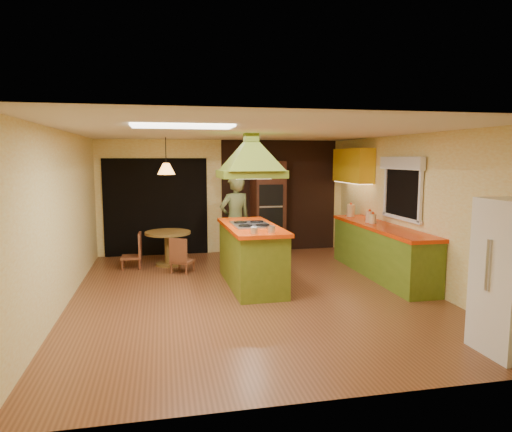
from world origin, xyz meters
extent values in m
plane|color=brown|center=(0.00, 0.00, 0.00)|extent=(6.50, 6.50, 0.00)
plane|color=#FFF5B6|center=(0.00, 3.25, 1.25)|extent=(5.50, 0.00, 5.50)
plane|color=#FFF5B6|center=(0.00, -3.25, 1.25)|extent=(5.50, 0.00, 5.50)
plane|color=#FFF5B6|center=(-2.75, 0.00, 1.25)|extent=(0.00, 6.50, 6.50)
plane|color=#FFF5B6|center=(2.75, 0.00, 1.25)|extent=(0.00, 6.50, 6.50)
plane|color=silver|center=(0.00, 0.00, 2.50)|extent=(6.50, 6.50, 0.00)
cube|color=#381E14|center=(1.25, 3.23, 1.25)|extent=(2.64, 0.03, 2.50)
cube|color=black|center=(-1.50, 3.23, 1.05)|extent=(2.20, 0.03, 2.10)
cube|color=olive|center=(2.45, 0.60, 0.43)|extent=(0.58, 3.00, 0.86)
cube|color=#E53807|center=(2.45, 0.60, 0.89)|extent=(0.62, 3.05, 0.06)
cube|color=yellow|center=(2.57, 2.20, 1.95)|extent=(0.34, 1.40, 0.70)
cube|color=black|center=(2.72, 0.40, 1.55)|extent=(0.03, 1.16, 0.96)
cube|color=white|center=(2.67, 0.40, 2.02)|extent=(0.10, 1.35, 0.22)
cube|color=white|center=(-1.10, -1.20, 2.48)|extent=(1.20, 0.60, 0.03)
cube|color=olive|center=(0.06, 0.45, 0.48)|extent=(0.81, 1.98, 0.96)
cube|color=#F54208|center=(0.06, 0.45, 0.99)|extent=(0.88, 2.07, 0.06)
cube|color=silver|center=(0.06, 0.45, 1.02)|extent=(0.62, 0.87, 0.02)
cube|color=olive|center=(0.06, 0.45, 1.85)|extent=(1.07, 0.80, 0.12)
pyramid|color=olive|center=(0.06, 0.45, 2.36)|extent=(1.07, 0.80, 0.45)
cube|color=olive|center=(0.06, 0.45, 2.43)|extent=(0.22, 0.22, 0.14)
imported|color=#48502A|center=(0.01, 1.83, 0.90)|extent=(0.76, 0.63, 1.80)
cube|color=#4E2619|center=(0.92, 2.95, 1.02)|extent=(0.71, 0.62, 2.04)
cube|color=black|center=(0.92, 2.65, 1.32)|extent=(0.52, 0.05, 0.45)
cube|color=black|center=(0.92, 2.65, 0.82)|extent=(0.52, 0.05, 0.45)
cylinder|color=brown|center=(-1.27, 2.19, 0.65)|extent=(0.89, 0.89, 0.05)
cylinder|color=brown|center=(-1.27, 2.19, 0.34)|extent=(0.14, 0.14, 0.62)
cylinder|color=brown|center=(-1.27, 2.19, 0.03)|extent=(0.50, 0.50, 0.05)
cone|color=#FF9E3F|center=(-1.27, 2.19, 1.90)|extent=(0.35, 0.35, 0.22)
cylinder|color=beige|center=(2.40, 1.86, 1.04)|extent=(0.19, 0.19, 0.24)
cylinder|color=beige|center=(2.40, 0.99, 1.02)|extent=(0.16, 0.16, 0.20)
cylinder|color=beige|center=(2.40, 0.85, 1.00)|extent=(0.17, 0.17, 0.17)
camera|label=1|loc=(-1.35, -6.80, 2.11)|focal=32.00mm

